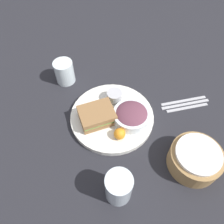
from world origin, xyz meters
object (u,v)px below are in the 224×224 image
object	(u,v)px
bread_basket	(195,159)
fork	(184,101)
sandwich	(97,115)
spoon	(187,108)
water_glass	(64,72)
plate	(112,117)
drink_glass	(119,187)
knife	(185,104)
salad_bowl	(131,115)
dressing_cup	(114,96)

from	to	relation	value
bread_basket	fork	size ratio (longest dim) A/B	0.88
sandwich	spoon	distance (m)	0.36
fork	water_glass	world-z (taller)	water_glass
plate	water_glass	bearing A→B (deg)	-77.40
plate	fork	xyz separation A→B (m)	(-0.29, 0.08, -0.01)
drink_glass	bread_basket	world-z (taller)	drink_glass
knife	sandwich	bearing A→B (deg)	-179.09
fork	spoon	world-z (taller)	same
salad_bowl	water_glass	xyz separation A→B (m)	(0.11, -0.33, 0.00)
plate	knife	world-z (taller)	plate
plate	spoon	bearing A→B (deg)	157.12
dressing_cup	spoon	bearing A→B (deg)	142.50
spoon	sandwich	bearing A→B (deg)	178.06
plate	sandwich	bearing A→B (deg)	-13.79
sandwich	drink_glass	size ratio (longest dim) A/B	1.22
salad_bowl	knife	bearing A→B (deg)	168.61
knife	spoon	size ratio (longest dim) A/B	1.17
sandwich	spoon	bearing A→B (deg)	158.57
salad_bowl	dressing_cup	distance (m)	0.11
sandwich	dressing_cup	size ratio (longest dim) A/B	2.40
drink_glass	knife	world-z (taller)	drink_glass
salad_bowl	dressing_cup	world-z (taller)	salad_bowl
sandwich	bread_basket	world-z (taller)	bread_basket
dressing_cup	drink_glass	bearing A→B (deg)	59.34
dressing_cup	salad_bowl	bearing A→B (deg)	90.53
sandwich	bread_basket	xyz separation A→B (m)	(-0.18, 0.31, -0.01)
spoon	drink_glass	bearing A→B (deg)	-143.09
knife	bread_basket	bearing A→B (deg)	-109.22
fork	spoon	xyz separation A→B (m)	(0.01, 0.03, 0.00)
plate	spoon	distance (m)	0.30
fork	knife	distance (m)	0.02
dressing_cup	bread_basket	size ratio (longest dim) A/B	0.35
salad_bowl	drink_glass	distance (m)	0.27
plate	fork	distance (m)	0.30
bread_basket	water_glass	xyz separation A→B (m)	(0.19, -0.58, 0.01)
sandwich	fork	distance (m)	0.36
drink_glass	fork	world-z (taller)	drink_glass
spoon	knife	bearing A→B (deg)	90.00
bread_basket	spoon	size ratio (longest dim) A/B	0.97
sandwich	bread_basket	size ratio (longest dim) A/B	0.85
bread_basket	spoon	world-z (taller)	bread_basket
dressing_cup	drink_glass	world-z (taller)	drink_glass
plate	sandwich	xyz separation A→B (m)	(0.06, -0.01, 0.03)
knife	salad_bowl	bearing A→B (deg)	-171.91
water_glass	sandwich	bearing A→B (deg)	91.23
sandwich	drink_glass	world-z (taller)	drink_glass
sandwich	dressing_cup	world-z (taller)	sandwich
salad_bowl	spoon	world-z (taller)	salad_bowl
salad_bowl	fork	world-z (taller)	salad_bowl
plate	drink_glass	bearing A→B (deg)	61.70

